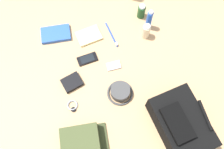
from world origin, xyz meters
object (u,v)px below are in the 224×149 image
at_px(bucket_hat, 120,92).
at_px(wallet, 72,82).
at_px(lotion_bottle, 146,31).
at_px(media_player, 114,66).
at_px(toothbrush, 112,36).
at_px(deodorant_spray, 149,20).
at_px(cell_phone, 87,59).
at_px(wristwatch, 73,106).
at_px(notepad, 89,36).
at_px(paperback_novel, 56,34).
at_px(backpack, 181,124).
at_px(shampoo_bottle, 141,11).

distance_m(bucket_hat, wallet, 0.29).
xyz_separation_m(lotion_bottle, wallet, (0.19, -0.51, -0.04)).
height_order(media_player, toothbrush, toothbrush).
bearing_deg(deodorant_spray, cell_phone, -74.03).
bearing_deg(wristwatch, notepad, 154.88).
xyz_separation_m(paperback_novel, notepad, (0.07, 0.20, -0.00)).
distance_m(deodorant_spray, notepad, 0.39).
relative_size(bucket_hat, toothbrush, 0.80).
distance_m(toothbrush, wallet, 0.39).
distance_m(backpack, cell_phone, 0.65).
bearing_deg(notepad, toothbrush, 66.45).
height_order(paperback_novel, wallet, same).
xyz_separation_m(bucket_hat, toothbrush, (-0.38, 0.06, -0.02)).
relative_size(media_player, toothbrush, 0.45).
height_order(cell_phone, wallet, wallet).
relative_size(shampoo_bottle, media_player, 1.24).
height_order(shampoo_bottle, notepad, shampoo_bottle).
height_order(deodorant_spray, wallet, deodorant_spray).
bearing_deg(wristwatch, deodorant_spray, 123.65).
distance_m(lotion_bottle, media_player, 0.29).
xyz_separation_m(paperback_novel, cell_phone, (0.22, 0.15, -0.00)).
relative_size(media_player, notepad, 0.56).
relative_size(paperback_novel, cell_phone, 1.54).
distance_m(wristwatch, wallet, 0.14).
distance_m(backpack, notepad, 0.76).
xyz_separation_m(lotion_bottle, toothbrush, (-0.05, -0.20, -0.05)).
bearing_deg(media_player, backpack, 28.73).
xyz_separation_m(backpack, lotion_bottle, (-0.59, 0.01, -0.02)).
distance_m(bucket_hat, toothbrush, 0.38).
bearing_deg(wristwatch, media_player, 121.17).
xyz_separation_m(bucket_hat, deodorant_spray, (-0.38, 0.30, 0.05)).
height_order(shampoo_bottle, paperback_novel, shampoo_bottle).
height_order(lotion_bottle, notepad, lotion_bottle).
bearing_deg(shampoo_bottle, notepad, -80.95).
xyz_separation_m(shampoo_bottle, notepad, (0.06, -0.36, -0.04)).
relative_size(backpack, media_player, 4.43).
height_order(paperback_novel, wristwatch, paperback_novel).
xyz_separation_m(bucket_hat, wristwatch, (0.00, -0.28, -0.02)).
xyz_separation_m(shampoo_bottle, media_player, (0.30, -0.27, -0.04)).
distance_m(backpack, toothbrush, 0.67).
bearing_deg(backpack, notepad, -153.62).
relative_size(bucket_hat, wallet, 1.36).
height_order(lotion_bottle, wallet, lotion_bottle).
bearing_deg(toothbrush, notepad, -105.42).
bearing_deg(wallet, bucket_hat, 46.70).
height_order(wristwatch, notepad, notepad).
bearing_deg(toothbrush, shampoo_bottle, 113.69).
bearing_deg(deodorant_spray, paperback_novel, -99.66).
bearing_deg(notepad, paperback_novel, -116.58).
distance_m(bucket_hat, notepad, 0.42).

